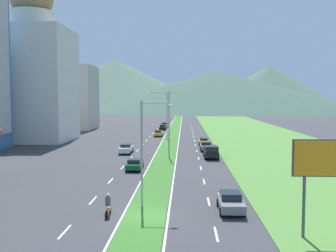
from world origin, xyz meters
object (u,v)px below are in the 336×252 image
at_px(car_2, 231,202).
at_px(motorcycle_rider, 108,207).
at_px(car_5, 164,125).
at_px(car_3, 135,164).
at_px(car_4, 126,148).
at_px(street_lamp_far, 169,112).
at_px(billboard_roadside, 332,164).
at_px(car_6, 206,146).
at_px(car_7, 158,133).
at_px(pickup_truck_0, 211,152).
at_px(street_lamp_near, 145,147).
at_px(car_0, 204,142).
at_px(street_lamp_mid, 167,120).
at_px(car_8, 163,127).

xyz_separation_m(car_2, motorcycle_rider, (-9.51, -1.79, -0.02)).
distance_m(car_2, car_5, 89.54).
xyz_separation_m(car_3, car_4, (-3.27, 14.55, 0.08)).
xyz_separation_m(street_lamp_far, car_2, (7.21, -54.20, -5.14)).
xyz_separation_m(billboard_roadside, motorcycle_rider, (-15.15, 4.06, -4.11)).
bearing_deg(street_lamp_far, motorcycle_rider, -92.35).
distance_m(car_2, car_3, 20.05).
xyz_separation_m(car_6, car_7, (-9.90, 24.72, -0.03)).
bearing_deg(car_5, pickup_truck_0, -170.55).
bearing_deg(car_5, street_lamp_near, -178.03).
height_order(billboard_roadside, car_0, billboard_roadside).
height_order(car_7, pickup_truck_0, pickup_truck_0).
bearing_deg(street_lamp_near, billboard_roadside, -27.82).
relative_size(car_3, car_6, 0.94).
bearing_deg(car_7, car_6, -158.17).
distance_m(billboard_roadside, pickup_truck_0, 33.85).
relative_size(street_lamp_mid, car_5, 2.50).
distance_m(street_lamp_near, car_7, 59.93).
bearing_deg(pickup_truck_0, street_lamp_near, -15.20).
bearing_deg(car_3, street_lamp_mid, -19.59).
bearing_deg(car_3, car_4, 12.68).
distance_m(street_lamp_mid, car_5, 61.81).
relative_size(car_0, car_6, 0.92).
height_order(street_lamp_near, car_4, street_lamp_near).
bearing_deg(billboard_roadside, street_lamp_far, 102.08).
xyz_separation_m(car_3, car_8, (-0.00, 62.09, 0.04)).
relative_size(car_6, pickup_truck_0, 0.84).
xyz_separation_m(street_lamp_far, car_8, (-2.75, 25.29, -5.14)).
distance_m(car_0, car_4, 17.45).
relative_size(car_7, pickup_truck_0, 0.84).
xyz_separation_m(street_lamp_far, car_5, (-2.74, 34.79, -5.14)).
bearing_deg(street_lamp_mid, billboard_roadside, -70.18).
distance_m(billboard_roadside, car_3, 28.30).
distance_m(street_lamp_near, car_8, 78.89).
distance_m(street_lamp_near, car_6, 35.91).
distance_m(car_4, pickup_truck_0, 14.30).
distance_m(car_5, car_6, 54.16).
bearing_deg(car_2, car_6, -180.00).
xyz_separation_m(car_0, car_6, (0.03, -7.60, 0.04)).
relative_size(car_5, motorcycle_rider, 2.01).
height_order(street_lamp_near, car_5, street_lamp_near).
xyz_separation_m(street_lamp_far, car_7, (-2.69, 6.27, -5.16)).
relative_size(street_lamp_mid, street_lamp_far, 0.97).
bearing_deg(car_8, pickup_truck_0, -168.85).
distance_m(car_4, car_5, 57.14).
height_order(street_lamp_mid, car_7, street_lamp_mid).
height_order(street_lamp_near, car_2, street_lamp_near).
xyz_separation_m(car_3, motorcycle_rider, (0.45, -19.19, 0.02)).
xyz_separation_m(car_6, motorcycle_rider, (-9.51, -37.54, -0.03)).
bearing_deg(car_2, car_4, -157.50).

